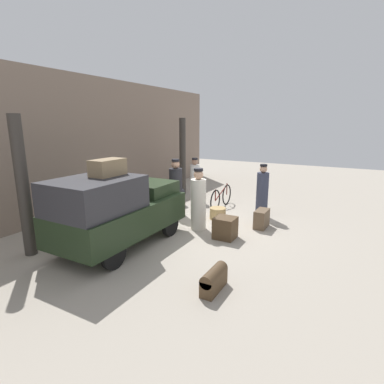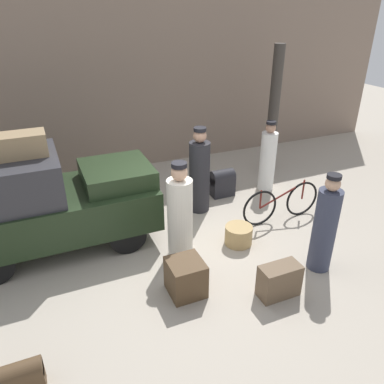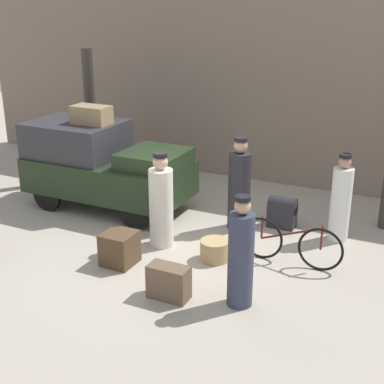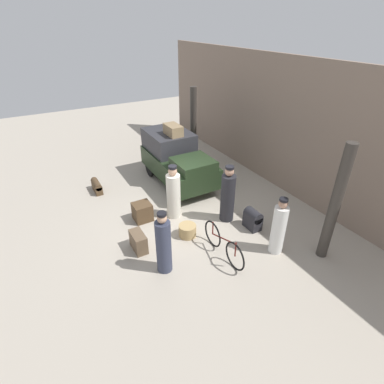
{
  "view_description": "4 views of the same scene",
  "coord_description": "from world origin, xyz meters",
  "px_view_note": "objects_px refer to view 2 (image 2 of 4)",
  "views": [
    {
      "loc": [
        -7.41,
        -3.98,
        2.97
      ],
      "look_at": [
        0.2,
        0.2,
        0.95
      ],
      "focal_mm": 28.0,
      "sensor_mm": 36.0,
      "label": 1
    },
    {
      "loc": [
        -2.16,
        -5.31,
        3.98
      ],
      "look_at": [
        0.2,
        0.2,
        0.95
      ],
      "focal_mm": 35.0,
      "sensor_mm": 36.0,
      "label": 2
    },
    {
      "loc": [
        4.16,
        -7.94,
        4.28
      ],
      "look_at": [
        0.2,
        0.2,
        0.95
      ],
      "focal_mm": 50.0,
      "sensor_mm": 36.0,
      "label": 3
    },
    {
      "loc": [
        6.94,
        -3.6,
        5.47
      ],
      "look_at": [
        0.2,
        0.2,
        0.95
      ],
      "focal_mm": 28.0,
      "sensor_mm": 36.0,
      "label": 4
    }
  ],
  "objects_px": {
    "bicycle": "(281,203)",
    "wicker_basket": "(238,235)",
    "porter_carrying_trunk": "(180,215)",
    "trunk_large_brown": "(10,381)",
    "conductor_in_dark_uniform": "(200,174)",
    "truck": "(45,200)",
    "trunk_on_truck_roof": "(20,145)",
    "porter_with_bicycle": "(325,227)",
    "suitcase_black_upright": "(222,182)",
    "suitcase_tan_flat": "(186,277)",
    "suitcase_small_leather": "(279,281)",
    "porter_lifting_near_truck": "(268,159)"
  },
  "relations": [
    {
      "from": "porter_with_bicycle",
      "to": "trunk_on_truck_roof",
      "type": "height_order",
      "value": "trunk_on_truck_roof"
    },
    {
      "from": "porter_lifting_near_truck",
      "to": "trunk_large_brown",
      "type": "xyz_separation_m",
      "value": [
        -5.57,
        -3.39,
        -0.53
      ]
    },
    {
      "from": "bicycle",
      "to": "suitcase_black_upright",
      "type": "bearing_deg",
      "value": 111.59
    },
    {
      "from": "porter_carrying_trunk",
      "to": "suitcase_black_upright",
      "type": "bearing_deg",
      "value": 45.4
    },
    {
      "from": "conductor_in_dark_uniform",
      "to": "trunk_on_truck_roof",
      "type": "relative_size",
      "value": 2.3
    },
    {
      "from": "suitcase_black_upright",
      "to": "trunk_on_truck_roof",
      "type": "relative_size",
      "value": 0.79
    },
    {
      "from": "truck",
      "to": "porter_carrying_trunk",
      "type": "distance_m",
      "value": 2.36
    },
    {
      "from": "wicker_basket",
      "to": "suitcase_black_upright",
      "type": "relative_size",
      "value": 0.8
    },
    {
      "from": "suitcase_black_upright",
      "to": "trunk_on_truck_roof",
      "type": "height_order",
      "value": "trunk_on_truck_roof"
    },
    {
      "from": "truck",
      "to": "porter_lifting_near_truck",
      "type": "distance_m",
      "value": 4.92
    },
    {
      "from": "wicker_basket",
      "to": "porter_carrying_trunk",
      "type": "height_order",
      "value": "porter_carrying_trunk"
    },
    {
      "from": "wicker_basket",
      "to": "porter_with_bicycle",
      "type": "relative_size",
      "value": 0.3
    },
    {
      "from": "wicker_basket",
      "to": "conductor_in_dark_uniform",
      "type": "xyz_separation_m",
      "value": [
        -0.13,
        1.46,
        0.65
      ]
    },
    {
      "from": "truck",
      "to": "bicycle",
      "type": "relative_size",
      "value": 1.96
    },
    {
      "from": "truck",
      "to": "wicker_basket",
      "type": "height_order",
      "value": "truck"
    },
    {
      "from": "wicker_basket",
      "to": "trunk_on_truck_roof",
      "type": "relative_size",
      "value": 0.64
    },
    {
      "from": "wicker_basket",
      "to": "suitcase_tan_flat",
      "type": "distance_m",
      "value": 1.62
    },
    {
      "from": "porter_with_bicycle",
      "to": "porter_lifting_near_truck",
      "type": "distance_m",
      "value": 3.01
    },
    {
      "from": "conductor_in_dark_uniform",
      "to": "suitcase_small_leather",
      "type": "xyz_separation_m",
      "value": [
        0.01,
        -2.9,
        -0.57
      ]
    },
    {
      "from": "porter_with_bicycle",
      "to": "suitcase_tan_flat",
      "type": "height_order",
      "value": "porter_with_bicycle"
    },
    {
      "from": "suitcase_small_leather",
      "to": "suitcase_tan_flat",
      "type": "height_order",
      "value": "suitcase_tan_flat"
    },
    {
      "from": "porter_carrying_trunk",
      "to": "suitcase_black_upright",
      "type": "relative_size",
      "value": 2.79
    },
    {
      "from": "bicycle",
      "to": "wicker_basket",
      "type": "bearing_deg",
      "value": -161.44
    },
    {
      "from": "wicker_basket",
      "to": "suitcase_small_leather",
      "type": "height_order",
      "value": "suitcase_small_leather"
    },
    {
      "from": "truck",
      "to": "suitcase_small_leather",
      "type": "relative_size",
      "value": 5.55
    },
    {
      "from": "trunk_large_brown",
      "to": "trunk_on_truck_roof",
      "type": "xyz_separation_m",
      "value": [
        0.49,
        2.89,
        1.76
      ]
    },
    {
      "from": "porter_lifting_near_truck",
      "to": "wicker_basket",
      "type": "bearing_deg",
      "value": -134.63
    },
    {
      "from": "conductor_in_dark_uniform",
      "to": "suitcase_small_leather",
      "type": "height_order",
      "value": "conductor_in_dark_uniform"
    },
    {
      "from": "suitcase_black_upright",
      "to": "wicker_basket",
      "type": "bearing_deg",
      "value": -108.48
    },
    {
      "from": "bicycle",
      "to": "porter_with_bicycle",
      "type": "height_order",
      "value": "porter_with_bicycle"
    },
    {
      "from": "bicycle",
      "to": "wicker_basket",
      "type": "distance_m",
      "value": 1.29
    },
    {
      "from": "truck",
      "to": "trunk_on_truck_roof",
      "type": "height_order",
      "value": "trunk_on_truck_roof"
    },
    {
      "from": "porter_carrying_trunk",
      "to": "trunk_large_brown",
      "type": "xyz_separation_m",
      "value": [
        -2.73,
        -1.75,
        -0.57
      ]
    },
    {
      "from": "bicycle",
      "to": "suitcase_small_leather",
      "type": "height_order",
      "value": "bicycle"
    },
    {
      "from": "truck",
      "to": "porter_lifting_near_truck",
      "type": "height_order",
      "value": "truck"
    },
    {
      "from": "porter_lifting_near_truck",
      "to": "trunk_on_truck_roof",
      "type": "relative_size",
      "value": 2.09
    },
    {
      "from": "wicker_basket",
      "to": "trunk_large_brown",
      "type": "xyz_separation_m",
      "value": [
        -3.83,
        -1.63,
        0.05
      ]
    },
    {
      "from": "porter_lifting_near_truck",
      "to": "trunk_on_truck_roof",
      "type": "distance_m",
      "value": 5.25
    },
    {
      "from": "conductor_in_dark_uniform",
      "to": "trunk_large_brown",
      "type": "height_order",
      "value": "conductor_in_dark_uniform"
    },
    {
      "from": "porter_lifting_near_truck",
      "to": "trunk_large_brown",
      "type": "bearing_deg",
      "value": -148.69
    },
    {
      "from": "truck",
      "to": "suitcase_black_upright",
      "type": "distance_m",
      "value": 3.88
    },
    {
      "from": "porter_with_bicycle",
      "to": "conductor_in_dark_uniform",
      "type": "relative_size",
      "value": 0.94
    },
    {
      "from": "porter_with_bicycle",
      "to": "conductor_in_dark_uniform",
      "type": "distance_m",
      "value": 2.79
    },
    {
      "from": "porter_lifting_near_truck",
      "to": "suitcase_small_leather",
      "type": "distance_m",
      "value": 3.72
    },
    {
      "from": "porter_carrying_trunk",
      "to": "trunk_on_truck_roof",
      "type": "distance_m",
      "value": 2.79
    },
    {
      "from": "porter_with_bicycle",
      "to": "suitcase_tan_flat",
      "type": "bearing_deg",
      "value": 172.36
    },
    {
      "from": "porter_carrying_trunk",
      "to": "conductor_in_dark_uniform",
      "type": "bearing_deg",
      "value": 54.28
    },
    {
      "from": "trunk_large_brown",
      "to": "trunk_on_truck_roof",
      "type": "distance_m",
      "value": 3.42
    },
    {
      "from": "bicycle",
      "to": "trunk_large_brown",
      "type": "height_order",
      "value": "bicycle"
    },
    {
      "from": "porter_carrying_trunk",
      "to": "conductor_in_dark_uniform",
      "type": "xyz_separation_m",
      "value": [
        0.97,
        1.34,
        0.04
      ]
    }
  ]
}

